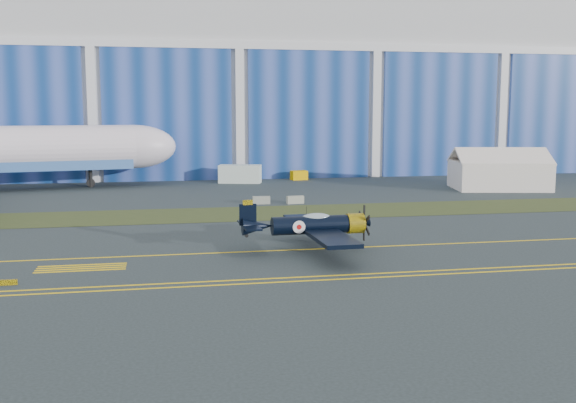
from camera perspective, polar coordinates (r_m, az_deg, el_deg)
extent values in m
plane|color=#2C3739|center=(57.52, 1.94, -3.02)|extent=(260.00, 260.00, 0.00)
cube|color=#475128|center=(71.04, -0.59, -0.93)|extent=(260.00, 10.00, 0.02)
cube|color=silver|center=(127.78, -5.37, 9.62)|extent=(220.00, 45.00, 30.00)
cube|color=navy|center=(105.04, -4.09, 7.32)|extent=(220.00, 0.60, 20.00)
cube|color=silver|center=(105.45, -4.15, 13.09)|extent=(220.00, 0.70, 1.20)
cube|color=yellow|center=(52.75, 3.15, -4.00)|extent=(200.00, 0.20, 0.02)
cube|color=yellow|center=(43.84, 6.20, -6.46)|extent=(80.00, 0.20, 0.02)
cube|color=yellow|center=(44.76, 5.82, -6.16)|extent=(80.00, 0.20, 0.02)
cube|color=yellow|center=(45.32, -22.68, -6.34)|extent=(1.20, 0.15, 0.35)
cube|color=silver|center=(100.29, -4.09, 2.34)|extent=(6.60, 4.08, 2.67)
cube|color=#F7B500|center=(104.55, 0.93, 2.24)|extent=(2.64, 1.86, 1.43)
cube|color=gray|center=(77.50, -2.27, 0.11)|extent=(2.02, 0.67, 0.90)
cube|color=gray|center=(77.85, 0.61, 0.15)|extent=(2.06, 0.85, 0.90)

